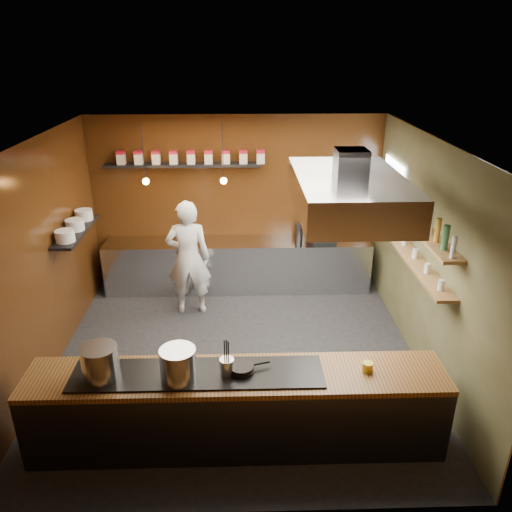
{
  "coord_description": "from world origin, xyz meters",
  "views": [
    {
      "loc": [
        0.08,
        -5.87,
        4.1
      ],
      "look_at": [
        0.26,
        0.4,
        1.38
      ],
      "focal_mm": 35.0,
      "sensor_mm": 36.0,
      "label": 1
    }
  ],
  "objects_px": {
    "stockpot_large": "(100,363)",
    "extractor_hood": "(349,193)",
    "chef": "(188,258)",
    "espresso_machine": "(322,228)",
    "stockpot_small": "(178,364)"
  },
  "relations": [
    {
      "from": "stockpot_large",
      "to": "stockpot_small",
      "type": "xyz_separation_m",
      "value": [
        0.79,
        -0.04,
        -0.01
      ]
    },
    {
      "from": "stockpot_small",
      "to": "espresso_machine",
      "type": "distance_m",
      "value": 4.4
    },
    {
      "from": "stockpot_small",
      "to": "stockpot_large",
      "type": "bearing_deg",
      "value": 177.35
    },
    {
      "from": "extractor_hood",
      "to": "stockpot_large",
      "type": "relative_size",
      "value": 5.36
    },
    {
      "from": "extractor_hood",
      "to": "stockpot_small",
      "type": "relative_size",
      "value": 5.46
    },
    {
      "from": "extractor_hood",
      "to": "espresso_machine",
      "type": "distance_m",
      "value": 2.96
    },
    {
      "from": "stockpot_large",
      "to": "espresso_machine",
      "type": "distance_m",
      "value": 4.79
    },
    {
      "from": "stockpot_small",
      "to": "espresso_machine",
      "type": "height_order",
      "value": "espresso_machine"
    },
    {
      "from": "extractor_hood",
      "to": "chef",
      "type": "bearing_deg",
      "value": 139.56
    },
    {
      "from": "stockpot_large",
      "to": "espresso_machine",
      "type": "relative_size",
      "value": 0.89
    },
    {
      "from": "extractor_hood",
      "to": "stockpot_large",
      "type": "bearing_deg",
      "value": -154.89
    },
    {
      "from": "chef",
      "to": "espresso_machine",
      "type": "bearing_deg",
      "value": -161.57
    },
    {
      "from": "extractor_hood",
      "to": "stockpot_large",
      "type": "distance_m",
      "value": 3.25
    },
    {
      "from": "stockpot_small",
      "to": "extractor_hood",
      "type": "bearing_deg",
      "value": 34.38
    },
    {
      "from": "stockpot_large",
      "to": "extractor_hood",
      "type": "bearing_deg",
      "value": 25.11
    }
  ]
}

